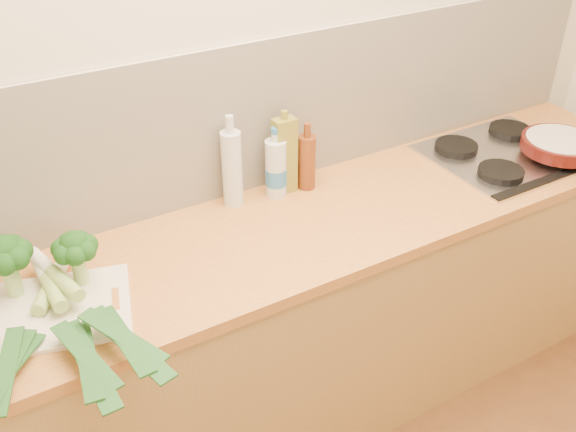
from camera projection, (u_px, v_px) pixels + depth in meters
name	position (u px, v px, depth m)	size (l,w,h in m)	color
room_shell	(240.00, 122.00, 2.19)	(3.50, 3.50, 3.50)	beige
counter	(284.00, 329.00, 2.37)	(3.20, 0.62, 0.90)	#A38144
gas_hob	(506.00, 153.00, 2.54)	(0.58, 0.50, 0.04)	silver
chopping_board	(51.00, 311.00, 1.77)	(0.43, 0.32, 0.01)	white
broccoli_left	(5.00, 256.00, 1.75)	(0.15, 0.15, 0.20)	#9AC372
broccoli_right	(75.00, 249.00, 1.81)	(0.13, 0.13, 0.18)	#9AC372
leek_front	(38.00, 311.00, 1.73)	(0.39, 0.60, 0.04)	white
leek_mid	(62.00, 308.00, 1.71)	(0.11, 0.68, 0.04)	white
leek_back	(78.00, 295.00, 1.73)	(0.22, 0.68, 0.04)	white
skillet	(561.00, 144.00, 2.50)	(0.43, 0.30, 0.05)	#48100C
oil_tin	(284.00, 155.00, 2.25)	(0.08, 0.05, 0.31)	olive
glass_bottle	(232.00, 167.00, 2.18)	(0.07, 0.07, 0.33)	silver
amber_bottle	(307.00, 161.00, 2.29)	(0.06, 0.06, 0.25)	#663113
water_bottle	(276.00, 170.00, 2.25)	(0.08, 0.08, 0.24)	silver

